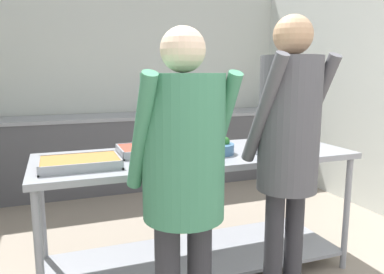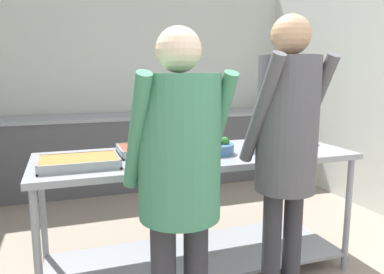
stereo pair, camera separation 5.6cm
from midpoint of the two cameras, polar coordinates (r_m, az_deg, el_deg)
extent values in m
cube|color=silver|center=(5.11, -7.79, 8.42)|extent=(4.20, 0.06, 2.65)
cube|color=#4C4C51|center=(4.85, -6.68, -2.15)|extent=(4.04, 0.62, 0.88)
cube|color=gray|center=(4.78, -6.79, 3.26)|extent=(4.04, 0.65, 0.04)
cube|color=black|center=(4.87, -2.61, 3.53)|extent=(0.45, 0.38, 0.02)
cube|color=gray|center=(2.62, 1.34, -2.95)|extent=(2.18, 0.78, 0.04)
cube|color=gray|center=(2.87, 1.27, -17.60)|extent=(2.10, 0.70, 0.02)
cylinder|color=gray|center=(2.29, -21.74, -17.34)|extent=(0.04, 0.04, 0.85)
cylinder|color=gray|center=(3.00, 23.13, -10.91)|extent=(0.04, 0.04, 0.85)
cylinder|color=gray|center=(2.92, -21.19, -11.34)|extent=(0.04, 0.04, 0.85)
cylinder|color=gray|center=(3.50, 15.61, -7.51)|extent=(0.04, 0.04, 0.85)
cube|color=gray|center=(2.35, -16.15, -4.15)|extent=(0.47, 0.32, 0.01)
cube|color=#9E6B33|center=(2.35, -16.18, -3.55)|extent=(0.44, 0.30, 0.04)
cube|color=gray|center=(2.20, -15.95, -4.55)|extent=(0.47, 0.01, 0.05)
cube|color=gray|center=(2.50, -16.37, -2.84)|extent=(0.47, 0.01, 0.05)
cube|color=gray|center=(2.35, -21.75, -3.95)|extent=(0.01, 0.32, 0.05)
cube|color=gray|center=(2.37, -10.65, -3.30)|extent=(0.01, 0.32, 0.05)
cube|color=gray|center=(2.63, -5.30, -2.33)|extent=(0.48, 0.33, 0.01)
cube|color=#B23D2D|center=(2.63, -5.31, -1.78)|extent=(0.45, 0.30, 0.04)
cube|color=gray|center=(2.48, -4.44, -2.57)|extent=(0.48, 0.01, 0.05)
cube|color=gray|center=(2.78, -6.09, -1.24)|extent=(0.48, 0.01, 0.05)
cube|color=gray|center=(2.58, -10.34, -2.19)|extent=(0.01, 0.33, 0.05)
cube|color=gray|center=(2.69, -0.49, -1.54)|extent=(0.01, 0.33, 0.05)
cylinder|color=#3D668C|center=(2.60, 4.19, -1.81)|extent=(0.25, 0.25, 0.07)
sphere|color=#2D702D|center=(2.60, 5.59, -0.73)|extent=(0.07, 0.07, 0.07)
sphere|color=#2D702D|center=(2.60, 3.82, -0.70)|extent=(0.07, 0.07, 0.07)
sphere|color=#2D702D|center=(2.55, 4.36, -0.91)|extent=(0.07, 0.07, 0.07)
cylinder|color=gray|center=(2.70, 12.51, -1.35)|extent=(0.32, 0.32, 0.09)
cylinder|color=brown|center=(2.70, 12.54, -0.53)|extent=(0.28, 0.28, 0.01)
cylinder|color=black|center=(2.82, 16.49, -0.33)|extent=(0.14, 0.02, 0.02)
cylinder|color=white|center=(3.08, 16.81, -0.92)|extent=(0.25, 0.25, 0.01)
cylinder|color=white|center=(3.08, 16.82, -0.70)|extent=(0.25, 0.25, 0.01)
cylinder|color=white|center=(3.08, 16.83, -0.48)|extent=(0.25, 0.25, 0.01)
cylinder|color=#2D2D33|center=(2.28, 12.67, -17.69)|extent=(0.11, 0.11, 0.80)
cylinder|color=#2D2D33|center=(2.37, 15.61, -16.72)|extent=(0.11, 0.11, 0.80)
cylinder|color=#4C4C51|center=(1.97, 11.29, 4.02)|extent=(0.11, 0.33, 0.60)
cylinder|color=#4C4C51|center=(2.21, 18.61, 4.29)|extent=(0.11, 0.33, 0.60)
cylinder|color=#4C4C51|center=(2.10, 15.05, 1.82)|extent=(0.33, 0.33, 0.74)
sphere|color=tan|center=(2.09, 15.64, 14.79)|extent=(0.21, 0.21, 0.21)
cylinder|color=#3D7F5B|center=(1.68, -7.48, 0.56)|extent=(0.11, 0.32, 0.56)
cylinder|color=#3D7F5B|center=(1.85, 4.80, 1.46)|extent=(0.11, 0.32, 0.56)
cylinder|color=#3D7F5B|center=(1.77, -1.04, -1.57)|extent=(0.39, 0.39, 0.69)
sphere|color=beige|center=(1.73, -1.09, 13.19)|extent=(0.21, 0.21, 0.21)
cylinder|color=silver|center=(5.43, 12.23, 4.90)|extent=(0.06, 0.06, 0.15)
cone|color=silver|center=(5.42, 12.27, 6.00)|extent=(0.06, 0.06, 0.06)
cylinder|color=black|center=(5.42, 12.29, 6.40)|extent=(0.03, 0.03, 0.02)
camera|label=1|loc=(0.03, -89.40, 0.10)|focal=35.00mm
camera|label=2|loc=(0.03, 90.60, -0.10)|focal=35.00mm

